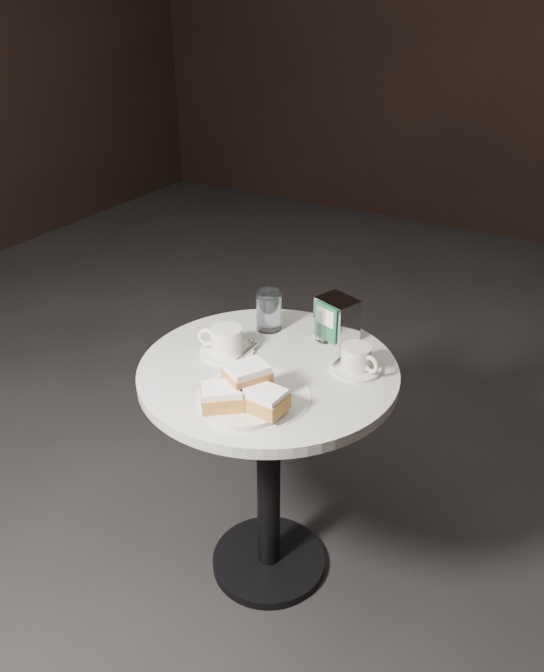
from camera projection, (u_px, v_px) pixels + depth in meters
The scene contains 9 objects.
ground at pixel (269, 564), 2.11m from camera, with size 7.00×7.00×0.00m, color black.
cafe_table at pixel (268, 427), 1.85m from camera, with size 0.70×0.70×0.74m.
sugar_spill at pixel (254, 396), 1.63m from camera, with size 0.29×0.29×0.00m, color white.
beignet_plate at pixel (244, 395), 1.57m from camera, with size 0.26×0.26×0.10m.
coffee_cup_left at pixel (226, 343), 1.80m from camera, with size 0.19×0.19×0.08m.
coffee_cup_right at pixel (356, 360), 1.72m from camera, with size 0.17×0.17×0.07m.
water_glass_left at pixel (269, 311), 1.92m from camera, with size 0.08×0.08×0.12m.
water_glass_right at pixel (328, 322), 1.86m from camera, with size 0.09×0.09×0.11m.
napkin_dispenser at pixel (337, 319), 1.86m from camera, with size 0.13×0.12×0.13m.
Camera 1 is at (0.76, -1.29, 1.66)m, focal length 35.00 mm.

